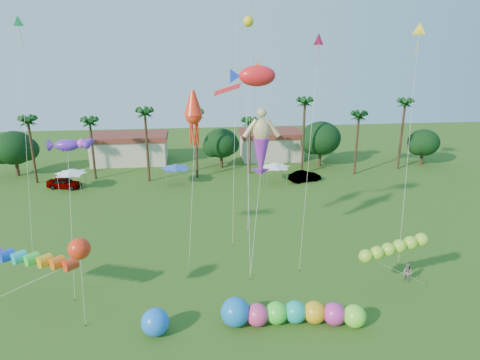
{
  "coord_description": "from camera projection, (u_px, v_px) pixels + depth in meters",
  "views": [
    {
      "loc": [
        -3.61,
        -21.45,
        19.11
      ],
      "look_at": [
        0.0,
        10.0,
        9.0
      ],
      "focal_mm": 32.0,
      "sensor_mm": 36.0,
      "label": 1
    }
  ],
  "objects": [
    {
      "name": "tent_row",
      "position": [
        176.0,
        167.0,
        59.41
      ],
      "size": [
        31.0,
        4.0,
        0.6
      ],
      "color": "white",
      "rests_on": "ground"
    },
    {
      "name": "orange_ball_kite",
      "position": [
        79.0,
        249.0,
        29.14
      ],
      "size": [
        1.88,
        1.88,
        6.54
      ],
      "color": "red",
      "rests_on": "ground"
    },
    {
      "name": "fish_kite",
      "position": [
        257.0,
        76.0,
        35.74
      ],
      "size": [
        4.88,
        5.94,
        17.53
      ],
      "color": "#FD1C22",
      "rests_on": "ground"
    },
    {
      "name": "delta_kite_green",
      "position": [
        19.0,
        28.0,
        36.92
      ],
      "size": [
        0.9,
        5.06,
        21.44
      ],
      "color": "#34DD6A",
      "rests_on": "ground"
    },
    {
      "name": "tree_line",
      "position": [
        238.0,
        143.0,
        67.23
      ],
      "size": [
        69.46,
        8.91,
        11.0
      ],
      "color": "#3A2819",
      "rests_on": "ground"
    },
    {
      "name": "blue_ball",
      "position": [
        155.0,
        322.0,
        29.19
      ],
      "size": [
        1.94,
        1.94,
        1.94
      ],
      "primitive_type": "sphere",
      "color": "blue",
      "rests_on": "ground"
    },
    {
      "name": "car_b",
      "position": [
        305.0,
        176.0,
        62.0
      ],
      "size": [
        4.9,
        2.82,
        1.53
      ],
      "primitive_type": "imported",
      "rotation": [
        0.0,
        0.0,
        1.85
      ],
      "color": "#4C4C54",
      "rests_on": "ground"
    },
    {
      "name": "delta_kite_yellow",
      "position": [
        419.0,
        34.0,
        37.55
      ],
      "size": [
        2.55,
        5.43,
        20.89
      ],
      "color": "yellow",
      "rests_on": "ground"
    },
    {
      "name": "buildings_row",
      "position": [
        195.0,
        149.0,
        72.89
      ],
      "size": [
        35.0,
        7.0,
        4.0
      ],
      "color": "beige",
      "rests_on": "ground"
    },
    {
      "name": "car_a",
      "position": [
        64.0,
        183.0,
        59.05
      ],
      "size": [
        4.95,
        2.91,
        1.58
      ],
      "primitive_type": "imported",
      "rotation": [
        0.0,
        0.0,
        1.33
      ],
      "color": "#4C4C54",
      "rests_on": "ground"
    },
    {
      "name": "delta_kite_red",
      "position": [
        318.0,
        45.0,
        34.98
      ],
      "size": [
        2.26,
        3.55,
        19.97
      ],
      "color": "#EA1A52",
      "rests_on": "ground"
    },
    {
      "name": "squid_kite",
      "position": [
        193.0,
        116.0,
        35.96
      ],
      "size": [
        1.94,
        4.43,
        15.57
      ],
      "color": "#FF2F14",
      "rests_on": "ground"
    },
    {
      "name": "merman_kite",
      "position": [
        261.0,
        147.0,
        37.72
      ],
      "size": [
        2.74,
        5.03,
        13.32
      ],
      "color": "tan",
      "rests_on": "ground"
    },
    {
      "name": "lobster_kite",
      "position": [
        67.0,
        145.0,
        33.75
      ],
      "size": [
        3.88,
        5.75,
        12.15
      ],
      "color": "#6125BB",
      "rests_on": "ground"
    },
    {
      "name": "green_worm",
      "position": [
        366.0,
        256.0,
        33.06
      ],
      "size": [
        8.89,
        2.88,
        4.08
      ],
      "color": "#92D42F",
      "rests_on": "ground"
    },
    {
      "name": "caterpillar_inflatable",
      "position": [
        287.0,
        313.0,
        30.31
      ],
      "size": [
        10.31,
        3.1,
        2.1
      ],
      "rotation": [
        0.0,
        0.0,
        -0.12
      ],
      "color": "#E33B80",
      "rests_on": "ground"
    },
    {
      "name": "rainbow_tube",
      "position": [
        47.0,
        266.0,
        31.22
      ],
      "size": [
        8.84,
        4.34,
        4.11
      ],
      "color": "red",
      "rests_on": "ground"
    },
    {
      "name": "spectator_b",
      "position": [
        408.0,
        273.0,
        35.74
      ],
      "size": [
        0.93,
        1.0,
        1.65
      ],
      "primitive_type": "imported",
      "rotation": [
        0.0,
        0.0,
        -1.07
      ],
      "color": "gray",
      "rests_on": "ground"
    }
  ]
}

